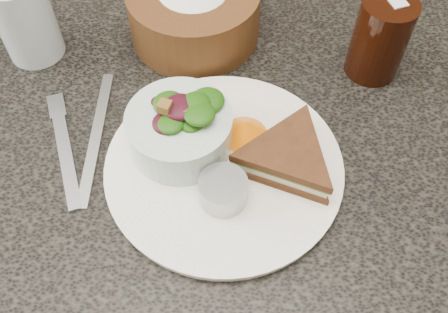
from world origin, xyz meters
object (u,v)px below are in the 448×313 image
Objects in this scene: salad_bowl at (179,125)px; water_glass at (25,18)px; cola_glass at (381,35)px; dinner_plate at (224,167)px; bread_basket at (194,5)px; sandwich at (288,157)px; dressing_ramekin at (223,190)px; dining_table at (203,265)px.

salad_bowl is 0.29m from water_glass.
salad_bowl is 1.01× the size of cola_glass.
salad_bowl reaches higher than dinner_plate.
bread_basket is (-0.00, 0.22, 0.00)m from salad_bowl.
water_glass is at bearing 170.62° from sandwich.
salad_bowl is at bearing -35.05° from water_glass.
dinner_plate is 2.38× the size of water_glass.
sandwich is at bearing -27.34° from water_glass.
water_glass is (-0.30, 0.24, 0.03)m from dressing_ramekin.
water_glass is (-0.24, 0.17, 0.01)m from salad_bowl.
dinner_plate is at bearing -136.70° from cola_glass.
dressing_ramekin is (0.00, -0.05, 0.02)m from dinner_plate.
bread_basket is (-0.02, 0.23, 0.43)m from dining_table.
bread_basket is (-0.06, 0.30, 0.03)m from dressing_ramekin.
dressing_ramekin is 0.47× the size of water_glass.
bread_basket is (-0.14, 0.25, 0.02)m from sandwich.
water_glass is at bearing -167.33° from bread_basket.
dressing_ramekin is (-0.08, -0.05, -0.00)m from sandwich.
dining_table is 0.49m from bread_basket.
sandwich is 1.18× the size of water_glass.
sandwich is at bearing -60.52° from bread_basket.
dinner_plate is (0.04, -0.02, 0.38)m from dining_table.
salad_bowl is (-0.01, 0.01, 0.43)m from dining_table.
sandwich reaches higher than dining_table.
dining_table is at bearing 153.34° from dinner_plate.
sandwich is at bearing -8.85° from dining_table.
water_glass is at bearing 144.95° from salad_bowl.
salad_bowl is 0.67× the size of bread_basket.
dinner_plate is 2.25× the size of salad_bowl.
dining_table is at bearing 122.66° from dressing_ramekin.
water_glass is (-0.23, -0.05, 0.01)m from bread_basket.
dressing_ramekin reaches higher than dinner_plate.
cola_glass is (0.26, -0.06, 0.01)m from bread_basket.
dressing_ramekin is 0.30m from bread_basket.
sandwich is at bearing -10.76° from salad_bowl.
salad_bowl is (-0.06, 0.03, 0.04)m from dinner_plate.
dressing_ramekin is at bearing -77.94° from bread_basket.
cola_glass reaches higher than dinner_plate.
bread_basket is at bearing 91.10° from salad_bowl.
bread_basket is at bearing 94.74° from dining_table.
dining_table is 0.53m from cola_glass.
bread_basket reaches higher than sandwich.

